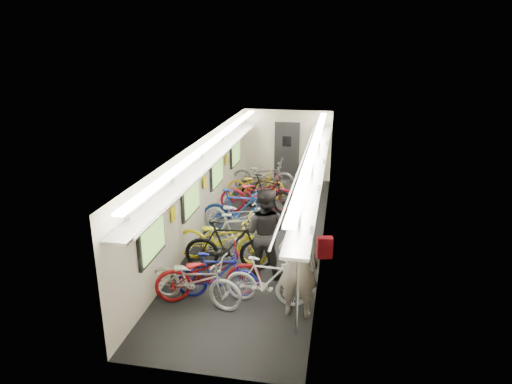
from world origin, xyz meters
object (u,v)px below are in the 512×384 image
at_px(bicycle_1, 217,276).
at_px(bicycle_0, 195,280).
at_px(passenger_near, 298,266).
at_px(passenger_mid, 264,232).
at_px(backpack, 325,247).

bearing_deg(bicycle_1, bicycle_0, 119.47).
height_order(passenger_near, passenger_mid, passenger_near).
bearing_deg(passenger_mid, bicycle_0, 59.55).
height_order(bicycle_1, passenger_near, passenger_near).
relative_size(bicycle_1, backpack, 4.10).
distance_m(bicycle_0, backpack, 2.45).
relative_size(bicycle_1, passenger_mid, 0.83).
relative_size(passenger_mid, backpack, 4.96).
height_order(bicycle_0, passenger_near, passenger_near).
relative_size(bicycle_0, bicycle_1, 1.21).
relative_size(passenger_near, backpack, 5.06).
bearing_deg(bicycle_0, backpack, -75.63).
relative_size(bicycle_0, backpack, 4.96).
distance_m(bicycle_1, passenger_mid, 1.37).
xyz_separation_m(passenger_near, backpack, (0.43, 0.15, 0.32)).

